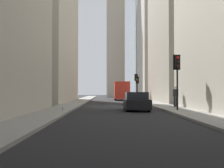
% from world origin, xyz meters
% --- Properties ---
extents(ground_plane, '(135.00, 135.00, 0.00)m').
position_xyz_m(ground_plane, '(0.00, 0.00, 0.00)').
color(ground_plane, black).
extents(sidewalk_right, '(90.00, 2.20, 0.14)m').
position_xyz_m(sidewalk_right, '(0.00, 4.50, 0.07)').
color(sidewalk_right, gray).
rests_on(sidewalk_right, ground_plane).
extents(sidewalk_left, '(90.00, 2.20, 0.14)m').
position_xyz_m(sidewalk_left, '(0.00, -4.50, 0.07)').
color(sidewalk_left, gray).
rests_on(sidewalk_left, ground_plane).
extents(building_left_midfar, '(15.96, 10.50, 26.59)m').
position_xyz_m(building_left_midfar, '(9.92, -10.59, 13.31)').
color(building_left_midfar, '#A8A091').
rests_on(building_left_midfar, ground_plane).
extents(building_left_far, '(13.69, 10.00, 33.01)m').
position_xyz_m(building_left_far, '(28.81, -10.60, 16.51)').
color(building_left_far, '#B7B2A5').
rests_on(building_left_far, ground_plane).
extents(building_right_midfar, '(19.40, 10.00, 19.12)m').
position_xyz_m(building_right_midfar, '(10.17, 10.60, 9.56)').
color(building_right_midfar, beige).
rests_on(building_right_midfar, ground_plane).
extents(church_spire, '(4.46, 4.46, 37.78)m').
position_xyz_m(church_spire, '(39.05, -1.05, 19.76)').
color(church_spire, '#A8A091').
rests_on(church_spire, ground_plane).
extents(delivery_truck, '(6.46, 2.25, 2.84)m').
position_xyz_m(delivery_truck, '(17.64, -1.40, 1.46)').
color(delivery_truck, red).
rests_on(delivery_truck, ground_plane).
extents(sedan_black, '(4.30, 1.78, 1.42)m').
position_xyz_m(sedan_black, '(-6.22, -1.40, 0.66)').
color(sedan_black, black).
rests_on(sedan_black, ground_plane).
extents(traffic_light_foreground, '(0.43, 0.52, 3.98)m').
position_xyz_m(traffic_light_foreground, '(-7.63, -4.20, 3.06)').
color(traffic_light_foreground, black).
rests_on(traffic_light_foreground, sidewalk_left).
extents(traffic_light_midblock, '(0.43, 0.52, 3.60)m').
position_xyz_m(traffic_light_midblock, '(18.40, -3.99, 2.78)').
color(traffic_light_midblock, black).
rests_on(traffic_light_midblock, sidewalk_left).
extents(traffic_light_far_junction, '(0.43, 0.52, 4.00)m').
position_xyz_m(traffic_light_far_junction, '(18.07, -3.76, 3.08)').
color(traffic_light_far_junction, black).
rests_on(traffic_light_far_junction, sidewalk_left).
extents(pedestrian, '(0.26, 0.44, 1.77)m').
position_xyz_m(pedestrian, '(-3.26, -5.07, 1.11)').
color(pedestrian, black).
rests_on(pedestrian, sidewalk_left).
extents(discarded_bottle, '(0.07, 0.07, 0.27)m').
position_xyz_m(discarded_bottle, '(-7.76, 3.95, 0.25)').
color(discarded_bottle, '#999EA3').
rests_on(discarded_bottle, sidewalk_right).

